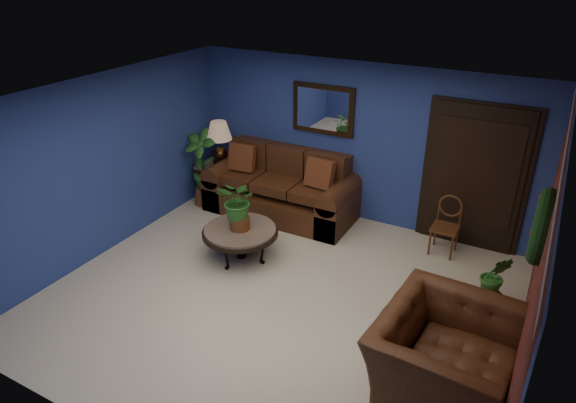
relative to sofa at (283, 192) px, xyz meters
The scene contains 18 objects.
floor 2.39m from the sofa, 62.14° to the right, with size 5.50×5.50×0.00m, color beige.
wall_back 1.48m from the sofa, 20.30° to the left, with size 5.50×0.04×2.50m, color navy.
wall_left 2.81m from the sofa, 128.18° to the right, with size 0.04×5.00×2.50m, color navy.
wall_right_brick 4.48m from the sofa, 28.48° to the right, with size 0.04×5.00×2.50m, color maroon.
ceiling 3.19m from the sofa, 62.14° to the right, with size 5.50×5.00×0.02m, color silver.
crown_molding 4.83m from the sofa, 28.67° to the right, with size 0.03×5.00×0.14m, color white.
wall_mirror 1.50m from the sofa, 36.12° to the left, with size 1.02×0.06×0.77m, color #3E2511.
closet_door 2.96m from the sofa, ahead, with size 1.44×0.06×2.18m, color black.
wreath 4.51m from the sofa, 28.27° to the right, with size 0.72×0.72×0.16m, color black.
sofa is the anchor object (origin of this frame).
coffee_table 1.53m from the sofa, 83.93° to the right, with size 1.06×1.06×0.45m.
end_table 1.20m from the sofa, behind, with size 0.70×0.70×0.64m.
table_lamp 1.41m from the sofa, behind, with size 0.43×0.43×0.72m.
side_chair 2.64m from the sofa, ahead, with size 0.37×0.37×0.85m.
armchair 4.24m from the sofa, 39.84° to the right, with size 1.39×1.21×0.90m, color #482814.
coffee_plant 1.61m from the sofa, 83.93° to the right, with size 0.56×0.50×0.73m.
floor_plant 3.61m from the sofa, 16.82° to the right, with size 0.39×0.34×0.76m.
tall_plant 1.44m from the sofa, 164.40° to the right, with size 0.57×0.39×1.32m.
Camera 1 is at (2.61, -4.57, 3.92)m, focal length 32.00 mm.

